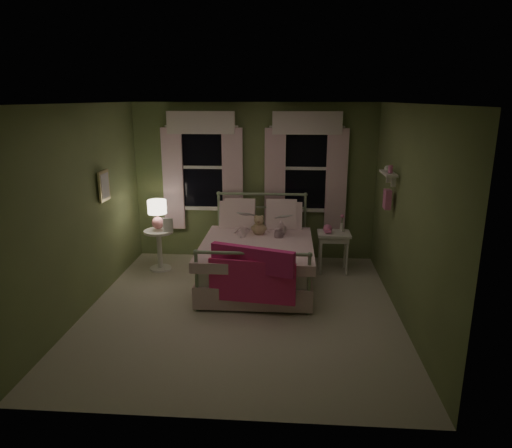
# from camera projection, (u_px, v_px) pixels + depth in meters

# --- Properties ---
(room_shell) EXTENTS (4.20, 4.20, 4.20)m
(room_shell) POSITION_uv_depth(u_px,v_px,m) (241.00, 213.00, 5.58)
(room_shell) COLOR beige
(room_shell) RESTS_ON ground
(bed) EXTENTS (1.58, 2.04, 1.18)m
(bed) POSITION_uv_depth(u_px,v_px,m) (258.00, 258.00, 6.72)
(bed) COLOR white
(bed) RESTS_ON ground
(pink_throw) EXTENTS (1.10, 0.44, 0.71)m
(pink_throw) POSITION_uv_depth(u_px,v_px,m) (252.00, 269.00, 5.67)
(pink_throw) COLOR #DD2B7B
(pink_throw) RESTS_ON bed
(child_left) EXTENTS (0.29, 0.21, 0.76)m
(child_left) POSITION_uv_depth(u_px,v_px,m) (241.00, 213.00, 6.99)
(child_left) COLOR #F7D1DD
(child_left) RESTS_ON bed
(child_right) EXTENTS (0.34, 0.27, 0.70)m
(child_right) POSITION_uv_depth(u_px,v_px,m) (278.00, 216.00, 6.96)
(child_right) COLOR #F7D1DD
(child_right) RESTS_ON bed
(book_left) EXTENTS (0.22, 0.16, 0.26)m
(book_left) POSITION_uv_depth(u_px,v_px,m) (240.00, 217.00, 6.75)
(book_left) COLOR beige
(book_left) RESTS_ON child_left
(book_right) EXTENTS (0.22, 0.18, 0.26)m
(book_right) POSITION_uv_depth(u_px,v_px,m) (277.00, 220.00, 6.72)
(book_right) COLOR beige
(book_right) RESTS_ON child_right
(teddy_bear) EXTENTS (0.24, 0.20, 0.32)m
(teddy_bear) POSITION_uv_depth(u_px,v_px,m) (259.00, 226.00, 6.86)
(teddy_bear) COLOR tan
(teddy_bear) RESTS_ON bed
(nightstand_left) EXTENTS (0.46, 0.46, 0.65)m
(nightstand_left) POSITION_uv_depth(u_px,v_px,m) (159.00, 244.00, 7.23)
(nightstand_left) COLOR white
(nightstand_left) RESTS_ON ground
(table_lamp) EXTENTS (0.29, 0.29, 0.46)m
(table_lamp) POSITION_uv_depth(u_px,v_px,m) (157.00, 212.00, 7.09)
(table_lamp) COLOR pink
(table_lamp) RESTS_ON nightstand_left
(book_nightstand) EXTENTS (0.19, 0.24, 0.02)m
(book_nightstand) POSITION_uv_depth(u_px,v_px,m) (163.00, 231.00, 7.09)
(book_nightstand) COLOR beige
(book_nightstand) RESTS_ON nightstand_left
(nightstand_right) EXTENTS (0.50, 0.40, 0.64)m
(nightstand_right) POSITION_uv_depth(u_px,v_px,m) (334.00, 239.00, 7.08)
(nightstand_right) COLOR white
(nightstand_right) RESTS_ON ground
(pink_toy) EXTENTS (0.14, 0.19, 0.14)m
(pink_toy) POSITION_uv_depth(u_px,v_px,m) (328.00, 229.00, 7.04)
(pink_toy) COLOR pink
(pink_toy) RESTS_ON nightstand_right
(bud_vase) EXTENTS (0.06, 0.06, 0.28)m
(bud_vase) POSITION_uv_depth(u_px,v_px,m) (342.00, 223.00, 7.06)
(bud_vase) COLOR white
(bud_vase) RESTS_ON nightstand_right
(window_left) EXTENTS (1.34, 0.13, 1.96)m
(window_left) POSITION_uv_depth(u_px,v_px,m) (202.00, 163.00, 7.51)
(window_left) COLOR black
(window_left) RESTS_ON room_shell
(window_right) EXTENTS (1.34, 0.13, 1.96)m
(window_right) POSITION_uv_depth(u_px,v_px,m) (306.00, 164.00, 7.39)
(window_right) COLOR black
(window_right) RESTS_ON room_shell
(wall_shelf) EXTENTS (0.15, 0.50, 0.60)m
(wall_shelf) POSITION_uv_depth(u_px,v_px,m) (388.00, 186.00, 6.07)
(wall_shelf) COLOR white
(wall_shelf) RESTS_ON room_shell
(framed_picture) EXTENTS (0.03, 0.32, 0.42)m
(framed_picture) POSITION_uv_depth(u_px,v_px,m) (104.00, 186.00, 6.24)
(framed_picture) COLOR beige
(framed_picture) RESTS_ON room_shell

